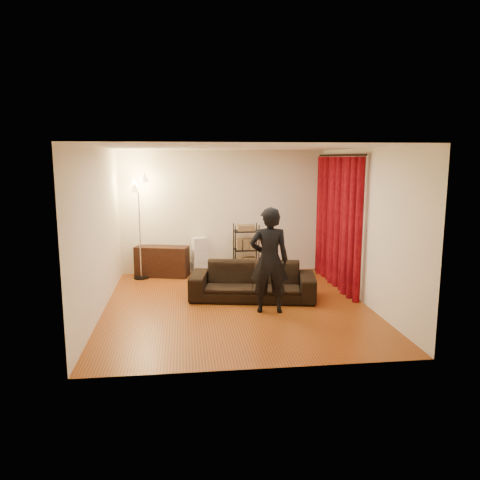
{
  "coord_description": "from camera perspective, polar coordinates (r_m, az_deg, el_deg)",
  "views": [
    {
      "loc": [
        -0.88,
        -7.75,
        2.53
      ],
      "look_at": [
        0.1,
        0.3,
        1.1
      ],
      "focal_mm": 35.0,
      "sensor_mm": 36.0,
      "label": 1
    }
  ],
  "objects": [
    {
      "name": "wall_left",
      "position": [
        7.96,
        -16.77,
        1.05
      ],
      "size": [
        0.0,
        5.0,
        5.0
      ],
      "primitive_type": "plane",
      "rotation": [
        1.57,
        0.0,
        1.57
      ],
      "color": "#EDE5CA",
      "rests_on": "ground"
    },
    {
      "name": "curtain_rod",
      "position": [
        9.38,
        12.1,
        10.08
      ],
      "size": [
        0.04,
        2.65,
        0.04
      ],
      "primitive_type": "cylinder",
      "rotation": [
        1.57,
        0.0,
        0.0
      ],
      "color": "black",
      "rests_on": "wall_right"
    },
    {
      "name": "wall_right",
      "position": [
        8.44,
        14.9,
        1.63
      ],
      "size": [
        0.0,
        5.0,
        5.0
      ],
      "primitive_type": "plane",
      "rotation": [
        1.57,
        0.0,
        -1.57
      ],
      "color": "#EDE5CA",
      "rests_on": "ground"
    },
    {
      "name": "sofa",
      "position": [
        8.5,
        1.55,
        -5.04
      ],
      "size": [
        2.35,
        1.27,
        0.65
      ],
      "primitive_type": "imported",
      "rotation": [
        0.0,
        0.0,
        -0.19
      ],
      "color": "black",
      "rests_on": "ground"
    },
    {
      "name": "storage_boxes",
      "position": [
        10.29,
        -4.97,
        -1.93
      ],
      "size": [
        0.38,
        0.33,
        0.82
      ],
      "primitive_type": null,
      "rotation": [
        0.0,
        0.0,
        0.23
      ],
      "color": "silver",
      "rests_on": "ground"
    },
    {
      "name": "person",
      "position": [
        7.66,
        3.58,
        -2.47
      ],
      "size": [
        0.69,
        0.5,
        1.76
      ],
      "primitive_type": "imported",
      "rotation": [
        0.0,
        0.0,
        3.01
      ],
      "color": "black",
      "rests_on": "ground"
    },
    {
      "name": "floor_lamp",
      "position": [
        9.99,
        -12.14,
        1.42
      ],
      "size": [
        0.5,
        0.5,
        2.16
      ],
      "primitive_type": null,
      "rotation": [
        0.0,
        0.0,
        -0.35
      ],
      "color": "silver",
      "rests_on": "ground"
    },
    {
      "name": "wall_back",
      "position": [
        10.36,
        -2.02,
        3.45
      ],
      "size": [
        5.0,
        0.0,
        5.0
      ],
      "primitive_type": "plane",
      "rotation": [
        1.57,
        0.0,
        0.0
      ],
      "color": "#EDE5CA",
      "rests_on": "ground"
    },
    {
      "name": "media_cabinet",
      "position": [
        10.23,
        -9.48,
        -2.58
      ],
      "size": [
        1.19,
        0.7,
        0.65
      ],
      "primitive_type": "cube",
      "rotation": [
        0.0,
        0.0,
        -0.26
      ],
      "color": "black",
      "rests_on": "ground"
    },
    {
      "name": "floor",
      "position": [
        8.2,
        -0.45,
        -7.97
      ],
      "size": [
        5.0,
        5.0,
        0.0
      ],
      "primitive_type": "plane",
      "color": "#954618",
      "rests_on": "ground"
    },
    {
      "name": "curtain",
      "position": [
        9.46,
        11.69,
        2.16
      ],
      "size": [
        0.22,
        2.65,
        2.55
      ],
      "primitive_type": null,
      "color": "maroon",
      "rests_on": "ground"
    },
    {
      "name": "wall_front",
      "position": [
        5.46,
        2.5,
        -2.5
      ],
      "size": [
        5.0,
        0.0,
        5.0
      ],
      "primitive_type": "plane",
      "rotation": [
        -1.57,
        0.0,
        0.0
      ],
      "color": "#EDE5CA",
      "rests_on": "ground"
    },
    {
      "name": "ceiling",
      "position": [
        7.81,
        -0.47,
        11.24
      ],
      "size": [
        5.0,
        5.0,
        0.0
      ],
      "primitive_type": "plane",
      "rotation": [
        3.14,
        0.0,
        0.0
      ],
      "color": "white",
      "rests_on": "ground"
    },
    {
      "name": "wire_shelf",
      "position": [
        10.17,
        0.75,
        -1.17
      ],
      "size": [
        0.57,
        0.45,
        1.12
      ],
      "primitive_type": null,
      "rotation": [
        0.0,
        0.0,
        0.19
      ],
      "color": "black",
      "rests_on": "ground"
    }
  ]
}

